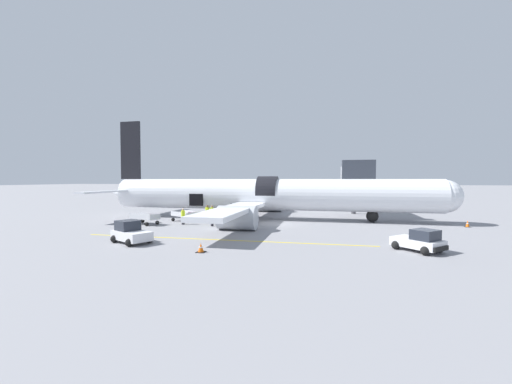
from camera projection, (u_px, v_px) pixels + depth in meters
ground_plane at (272, 224)px, 32.73m from camera, size 500.00×500.00×0.00m
apron_marking_line at (221, 240)px, 23.93m from camera, size 22.91×0.53×0.01m
jet_bridge_stub at (354, 176)px, 41.12m from camera, size 3.67×12.98×6.85m
airplane at (263, 195)px, 36.50m from camera, size 40.90×32.61×12.00m
baggage_tug_lead at (131, 233)px, 22.88m from camera, size 3.61×2.90×1.60m
baggage_tug_mid at (420, 241)px, 20.16m from camera, size 3.25×3.29×1.45m
baggage_cart_loading at (186, 216)px, 34.57m from camera, size 3.78×2.91×1.11m
baggage_cart_queued at (146, 219)px, 32.12m from camera, size 4.20×2.41×1.15m
ground_crew_loader_a at (212, 218)px, 30.98m from camera, size 0.47×0.52×1.54m
ground_crew_loader_b at (207, 213)px, 33.82m from camera, size 0.59×0.59×1.85m
ground_crew_driver at (212, 213)px, 35.08m from camera, size 0.57×0.53×1.71m
ground_crew_supervisor at (183, 216)px, 32.09m from camera, size 0.57×0.51×1.67m
safety_cone_nose at (468, 224)px, 30.39m from camera, size 0.47×0.47×0.65m
safety_cone_engine_left at (201, 248)px, 19.88m from camera, size 0.56×0.56×0.59m
safety_cone_wingtip at (254, 226)px, 28.97m from camera, size 0.55×0.55×0.73m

